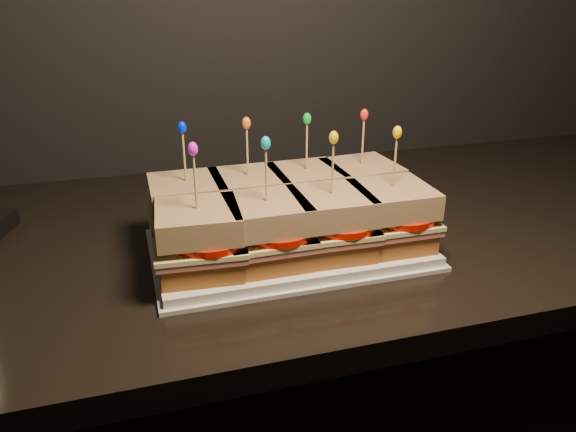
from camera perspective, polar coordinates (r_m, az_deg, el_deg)
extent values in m
cube|color=black|center=(1.26, 15.42, -17.92)|extent=(2.56, 0.62, 0.83)
cube|color=black|center=(1.04, 17.91, 0.50)|extent=(2.60, 0.66, 0.04)
cube|color=white|center=(0.80, 0.00, -3.02)|extent=(0.37, 0.23, 0.02)
cube|color=white|center=(0.80, 0.00, -3.41)|extent=(0.38, 0.24, 0.01)
cube|color=brown|center=(0.82, -9.97, -1.16)|extent=(0.10, 0.10, 0.03)
cube|color=#BD5D55|center=(0.81, -10.05, -0.01)|extent=(0.11, 0.11, 0.01)
cube|color=#EFE492|center=(0.81, -10.09, 0.45)|extent=(0.11, 0.11, 0.01)
cylinder|color=red|center=(0.80, -9.22, 0.88)|extent=(0.10, 0.10, 0.01)
cube|color=brown|center=(0.80, -10.23, 2.39)|extent=(0.10, 0.10, 0.03)
cylinder|color=tan|center=(0.78, -10.47, 5.63)|extent=(0.00, 0.00, 0.09)
ellipsoid|color=#021FD8|center=(0.77, -10.72, 8.83)|extent=(0.01, 0.01, 0.02)
cube|color=brown|center=(0.83, -3.95, -0.45)|extent=(0.10, 0.10, 0.03)
cube|color=#BD5D55|center=(0.82, -3.98, 0.68)|extent=(0.11, 0.11, 0.01)
cube|color=#EFE492|center=(0.82, -4.00, 1.13)|extent=(0.11, 0.11, 0.01)
cylinder|color=red|center=(0.81, -3.09, 1.56)|extent=(0.10, 0.10, 0.01)
cube|color=brown|center=(0.81, -4.05, 3.05)|extent=(0.10, 0.10, 0.03)
cylinder|color=tan|center=(0.79, -4.15, 6.25)|extent=(0.00, 0.00, 0.09)
ellipsoid|color=orange|center=(0.78, -4.24, 9.41)|extent=(0.01, 0.01, 0.02)
cube|color=brown|center=(0.85, 1.82, 0.23)|extent=(0.10, 0.10, 0.03)
cube|color=#BD5D55|center=(0.84, 1.84, 1.34)|extent=(0.11, 0.11, 0.01)
cube|color=#EFE492|center=(0.84, 1.84, 1.78)|extent=(0.11, 0.11, 0.01)
cylinder|color=red|center=(0.84, 2.76, 2.20)|extent=(0.10, 0.10, 0.01)
cube|color=brown|center=(0.83, 1.87, 3.66)|extent=(0.10, 0.10, 0.03)
cylinder|color=tan|center=(0.82, 1.91, 6.78)|extent=(0.00, 0.00, 0.09)
ellipsoid|color=green|center=(0.80, 1.95, 9.86)|extent=(0.01, 0.01, 0.02)
cube|color=brown|center=(0.88, 7.25, 0.86)|extent=(0.11, 0.11, 0.03)
cube|color=#BD5D55|center=(0.87, 7.31, 1.94)|extent=(0.12, 0.11, 0.01)
cube|color=#EFE492|center=(0.87, 7.33, 2.37)|extent=(0.12, 0.12, 0.01)
cylinder|color=red|center=(0.87, 8.24, 2.77)|extent=(0.10, 0.10, 0.01)
cube|color=brown|center=(0.86, 7.43, 4.19)|extent=(0.11, 0.11, 0.03)
cylinder|color=tan|center=(0.85, 7.60, 7.21)|extent=(0.00, 0.00, 0.09)
ellipsoid|color=red|center=(0.84, 7.76, 10.17)|extent=(0.01, 0.01, 0.02)
cube|color=brown|center=(0.72, -8.88, -4.45)|extent=(0.11, 0.11, 0.03)
cube|color=#BD5D55|center=(0.71, -8.97, -3.19)|extent=(0.12, 0.11, 0.01)
cube|color=#EFE492|center=(0.71, -9.00, -2.68)|extent=(0.12, 0.11, 0.01)
cylinder|color=red|center=(0.70, -8.00, -2.22)|extent=(0.10, 0.10, 0.01)
cube|color=brown|center=(0.70, -9.15, -0.52)|extent=(0.11, 0.11, 0.03)
cylinder|color=tan|center=(0.68, -9.40, 3.11)|extent=(0.00, 0.00, 0.09)
ellipsoid|color=#D01FCF|center=(0.67, -9.65, 6.74)|extent=(0.01, 0.01, 0.02)
cube|color=brown|center=(0.74, -2.11, -3.59)|extent=(0.10, 0.10, 0.03)
cube|color=#BD5D55|center=(0.73, -2.13, -2.34)|extent=(0.11, 0.11, 0.01)
cube|color=#EFE492|center=(0.73, -2.13, -1.84)|extent=(0.11, 0.11, 0.01)
cylinder|color=red|center=(0.72, -1.10, -1.38)|extent=(0.10, 0.10, 0.01)
cube|color=brown|center=(0.71, -2.17, 0.28)|extent=(0.10, 0.10, 0.03)
cylinder|color=tan|center=(0.70, -2.23, 3.86)|extent=(0.00, 0.00, 0.09)
ellipsoid|color=#0FA6BA|center=(0.68, -2.29, 7.43)|extent=(0.01, 0.01, 0.02)
cube|color=brown|center=(0.76, 4.31, -2.73)|extent=(0.10, 0.10, 0.03)
cube|color=#BD5D55|center=(0.75, 4.35, -1.51)|extent=(0.11, 0.11, 0.01)
cube|color=#EFE492|center=(0.75, 4.37, -1.03)|extent=(0.11, 0.11, 0.01)
cylinder|color=red|center=(0.75, 5.41, -0.57)|extent=(0.10, 0.10, 0.01)
cube|color=brown|center=(0.74, 4.43, 1.04)|extent=(0.10, 0.10, 0.03)
cylinder|color=tan|center=(0.72, 4.55, 4.51)|extent=(0.00, 0.00, 0.09)
ellipsoid|color=yellow|center=(0.71, 4.66, 7.96)|extent=(0.01, 0.01, 0.02)
cube|color=brown|center=(0.79, 10.25, -1.90)|extent=(0.10, 0.10, 0.03)
cube|color=#BD5D55|center=(0.79, 10.34, -0.72)|extent=(0.11, 0.11, 0.01)
cube|color=#EFE492|center=(0.78, 10.38, -0.26)|extent=(0.11, 0.11, 0.01)
cylinder|color=red|center=(0.78, 11.40, 0.18)|extent=(0.10, 0.10, 0.01)
cube|color=brown|center=(0.77, 10.53, 1.73)|extent=(0.10, 0.10, 0.03)
cylinder|color=tan|center=(0.76, 10.79, 5.06)|extent=(0.00, 0.00, 0.09)
ellipsoid|color=#F1C802|center=(0.74, 11.05, 8.35)|extent=(0.01, 0.01, 0.02)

